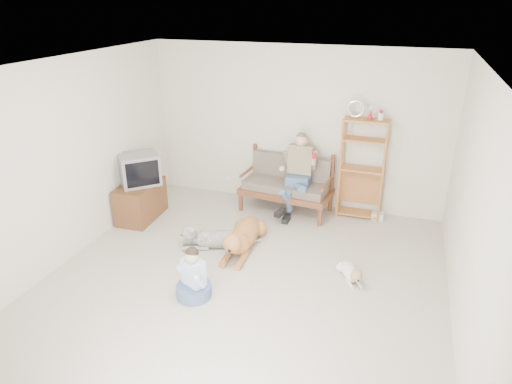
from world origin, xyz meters
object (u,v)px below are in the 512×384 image
(loveseat, at_px, (287,183))
(tv_stand, at_px, (140,201))
(etagere, at_px, (362,168))
(golden_retriever, at_px, (242,237))

(loveseat, xyz_separation_m, tv_stand, (-2.19, -1.08, -0.19))
(etagere, bearing_deg, golden_retriever, -131.66)
(tv_stand, relative_size, golden_retriever, 0.61)
(etagere, relative_size, tv_stand, 2.11)
(golden_retriever, bearing_deg, tv_stand, 164.94)
(etagere, distance_m, tv_stand, 3.64)
(tv_stand, bearing_deg, loveseat, 24.07)
(etagere, height_order, golden_retriever, etagere)
(etagere, xyz_separation_m, tv_stand, (-3.38, -1.22, -0.55))
(loveseat, xyz_separation_m, etagere, (1.20, 0.14, 0.36))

